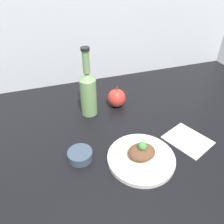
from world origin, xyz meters
TOP-DOWN VIEW (x-y plane):
  - ground_plane at (0.00, 0.00)cm, footprint 180.00×110.00cm
  - wall_backsplash at (0.00, 53.50)cm, footprint 180.00×3.00cm
  - plate at (6.69, -10.61)cm, footprint 23.16×23.16cm
  - plated_food at (6.69, -10.61)cm, footprint 15.74×15.74cm
  - cider_bottle at (-3.49, 21.81)cm, footprint 6.96×6.96cm
  - apple at (9.76, 23.30)cm, footprint 8.34×8.34cm
  - napkin at (27.63, -7.45)cm, footprint 18.00×19.29cm
  - dipping_bowl at (-12.92, -3.26)cm, footprint 8.58×8.58cm

SIDE VIEW (x-z plane):
  - ground_plane at x=0.00cm, z-range -4.00..0.00cm
  - napkin at x=27.63cm, z-range 0.00..0.80cm
  - plate at x=6.69cm, z-range 0.06..2.00cm
  - dipping_bowl at x=-12.92cm, z-range 0.00..3.10cm
  - plated_food at x=6.69cm, z-range 0.31..6.79cm
  - apple at x=9.76cm, z-range -0.79..9.15cm
  - cider_bottle at x=-3.49cm, z-range -3.85..25.93cm
  - wall_backsplash at x=0.00cm, z-range 0.00..80.00cm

